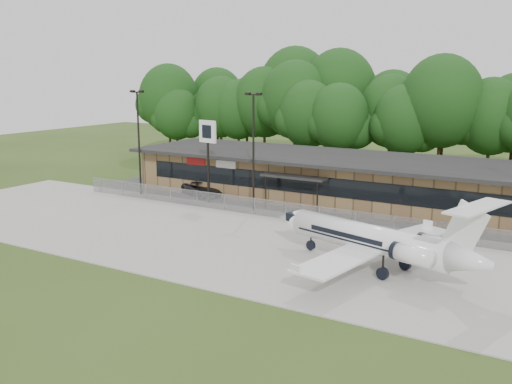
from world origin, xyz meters
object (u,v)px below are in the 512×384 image
Objects in this scene: business_jet at (375,241)px; suv at (202,189)px; pole_sign at (208,140)px; terminal at (340,178)px.

business_jet reaches higher than suv.
pole_sign reaches higher than suv.
suv is 0.67× the size of pole_sign.
terminal is 12.83m from pole_sign.
pole_sign reaches higher than terminal.
pole_sign is (-10.00, -7.14, 3.69)m from terminal.
pole_sign is (2.41, -2.31, 5.15)m from suv.
suv is (-21.73, 12.15, -1.15)m from business_jet.
pole_sign reaches higher than business_jet.
terminal is 7.96× the size of suv.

